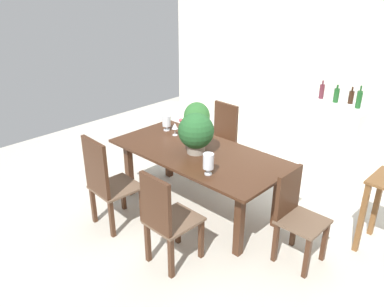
{
  "coord_description": "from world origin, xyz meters",
  "views": [
    {
      "loc": [
        2.7,
        -3.21,
        2.56
      ],
      "look_at": [
        -0.05,
        -0.34,
        0.72
      ],
      "focal_mm": 36.54,
      "sensor_mm": 36.0,
      "label": 1
    }
  ],
  "objects_px": {
    "crystal_vase_left": "(166,121)",
    "kitchen_counter": "(315,131)",
    "crystal_vase_right": "(208,162)",
    "potted_plant_floor": "(197,117)",
    "wine_bottle_tall": "(351,97)",
    "crystal_vase_center_near": "(203,129)",
    "chair_far_left": "(220,136)",
    "chair_near_right": "(166,217)",
    "chair_near_left": "(106,180)",
    "wine_glass": "(175,126)",
    "wine_bottle_clear": "(322,91)",
    "wine_bottle_amber": "(359,99)",
    "chair_foot_end": "(295,212)",
    "flower_centerpiece": "(196,132)",
    "wine_bottle_green": "(336,95)",
    "dining_table": "(198,159)"
  },
  "relations": [
    {
      "from": "crystal_vase_left",
      "to": "kitchen_counter",
      "type": "bearing_deg",
      "value": 61.55
    },
    {
      "from": "crystal_vase_right",
      "to": "potted_plant_floor",
      "type": "relative_size",
      "value": 0.38
    },
    {
      "from": "crystal_vase_right",
      "to": "wine_bottle_tall",
      "type": "height_order",
      "value": "wine_bottle_tall"
    },
    {
      "from": "crystal_vase_center_near",
      "to": "chair_far_left",
      "type": "bearing_deg",
      "value": 111.25
    },
    {
      "from": "chair_near_right",
      "to": "chair_near_left",
      "type": "distance_m",
      "value": 0.92
    },
    {
      "from": "crystal_vase_right",
      "to": "crystal_vase_left",
      "type": "bearing_deg",
      "value": 155.7
    },
    {
      "from": "chair_near_right",
      "to": "wine_bottle_tall",
      "type": "height_order",
      "value": "wine_bottle_tall"
    },
    {
      "from": "chair_near_right",
      "to": "kitchen_counter",
      "type": "height_order",
      "value": "chair_near_right"
    },
    {
      "from": "crystal_vase_right",
      "to": "chair_far_left",
      "type": "bearing_deg",
      "value": 125.42
    },
    {
      "from": "crystal_vase_left",
      "to": "wine_bottle_tall",
      "type": "distance_m",
      "value": 2.56
    },
    {
      "from": "wine_glass",
      "to": "wine_bottle_clear",
      "type": "distance_m",
      "value": 2.27
    },
    {
      "from": "wine_bottle_amber",
      "to": "potted_plant_floor",
      "type": "xyz_separation_m",
      "value": [
        -2.48,
        -0.48,
        -0.74
      ]
    },
    {
      "from": "chair_foot_end",
      "to": "wine_bottle_tall",
      "type": "distance_m",
      "value": 2.44
    },
    {
      "from": "crystal_vase_left",
      "to": "wine_glass",
      "type": "distance_m",
      "value": 0.2
    },
    {
      "from": "chair_far_left",
      "to": "wine_bottle_tall",
      "type": "bearing_deg",
      "value": 52.72
    },
    {
      "from": "chair_near_right",
      "to": "kitchen_counter",
      "type": "distance_m",
      "value": 3.09
    },
    {
      "from": "chair_near_right",
      "to": "kitchen_counter",
      "type": "relative_size",
      "value": 0.7
    },
    {
      "from": "chair_foot_end",
      "to": "wine_bottle_amber",
      "type": "relative_size",
      "value": 3.04
    },
    {
      "from": "chair_far_left",
      "to": "flower_centerpiece",
      "type": "distance_m",
      "value": 1.16
    },
    {
      "from": "chair_far_left",
      "to": "wine_bottle_amber",
      "type": "distance_m",
      "value": 1.89
    },
    {
      "from": "wine_bottle_tall",
      "to": "chair_far_left",
      "type": "bearing_deg",
      "value": -129.43
    },
    {
      "from": "crystal_vase_left",
      "to": "wine_bottle_green",
      "type": "height_order",
      "value": "wine_bottle_green"
    },
    {
      "from": "chair_near_left",
      "to": "wine_bottle_tall",
      "type": "height_order",
      "value": "wine_bottle_tall"
    },
    {
      "from": "wine_bottle_tall",
      "to": "crystal_vase_right",
      "type": "bearing_deg",
      "value": -95.47
    },
    {
      "from": "crystal_vase_left",
      "to": "potted_plant_floor",
      "type": "relative_size",
      "value": 0.33
    },
    {
      "from": "crystal_vase_center_near",
      "to": "dining_table",
      "type": "bearing_deg",
      "value": -55.85
    },
    {
      "from": "chair_near_left",
      "to": "wine_bottle_green",
      "type": "distance_m",
      "value": 3.36
    },
    {
      "from": "chair_foot_end",
      "to": "wine_bottle_tall",
      "type": "bearing_deg",
      "value": 13.72
    },
    {
      "from": "flower_centerpiece",
      "to": "kitchen_counter",
      "type": "xyz_separation_m",
      "value": [
        0.33,
        2.2,
        -0.53
      ]
    },
    {
      "from": "potted_plant_floor",
      "to": "chair_far_left",
      "type": "bearing_deg",
      "value": -33.81
    },
    {
      "from": "chair_near_right",
      "to": "crystal_vase_center_near",
      "type": "height_order",
      "value": "chair_near_right"
    },
    {
      "from": "flower_centerpiece",
      "to": "wine_glass",
      "type": "relative_size",
      "value": 2.88
    },
    {
      "from": "wine_bottle_clear",
      "to": "wine_bottle_tall",
      "type": "bearing_deg",
      "value": 7.44
    },
    {
      "from": "dining_table",
      "to": "wine_bottle_green",
      "type": "xyz_separation_m",
      "value": [
        0.52,
        2.24,
        0.38
      ]
    },
    {
      "from": "wine_bottle_clear",
      "to": "chair_far_left",
      "type": "bearing_deg",
      "value": -118.89
    },
    {
      "from": "chair_near_right",
      "to": "wine_glass",
      "type": "bearing_deg",
      "value": -46.69
    },
    {
      "from": "wine_bottle_clear",
      "to": "potted_plant_floor",
      "type": "distance_m",
      "value": 2.12
    },
    {
      "from": "crystal_vase_right",
      "to": "wine_bottle_amber",
      "type": "xyz_separation_m",
      "value": [
        0.41,
        2.53,
        0.17
      ]
    },
    {
      "from": "chair_far_left",
      "to": "kitchen_counter",
      "type": "height_order",
      "value": "chair_far_left"
    },
    {
      "from": "chair_near_right",
      "to": "crystal_vase_center_near",
      "type": "distance_m",
      "value": 1.45
    },
    {
      "from": "chair_foot_end",
      "to": "flower_centerpiece",
      "type": "distance_m",
      "value": 1.35
    },
    {
      "from": "chair_foot_end",
      "to": "crystal_vase_right",
      "type": "height_order",
      "value": "crystal_vase_right"
    },
    {
      "from": "wine_bottle_tall",
      "to": "chair_foot_end",
      "type": "bearing_deg",
      "value": -76.49
    },
    {
      "from": "chair_far_left",
      "to": "wine_glass",
      "type": "distance_m",
      "value": 0.84
    },
    {
      "from": "dining_table",
      "to": "wine_bottle_green",
      "type": "distance_m",
      "value": 2.33
    },
    {
      "from": "dining_table",
      "to": "chair_far_left",
      "type": "bearing_deg",
      "value": 116.04
    },
    {
      "from": "crystal_vase_center_near",
      "to": "chair_near_left",
      "type": "bearing_deg",
      "value": -101.11
    },
    {
      "from": "chair_near_right",
      "to": "chair_foot_end",
      "type": "bearing_deg",
      "value": -129.96
    },
    {
      "from": "crystal_vase_left",
      "to": "chair_foot_end",
      "type": "bearing_deg",
      "value": -5.79
    },
    {
      "from": "chair_near_right",
      "to": "crystal_vase_center_near",
      "type": "xyz_separation_m",
      "value": [
        -0.67,
        1.25,
        0.33
      ]
    }
  ]
}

